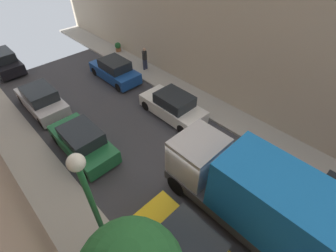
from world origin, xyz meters
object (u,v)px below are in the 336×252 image
at_px(parked_car_left_4, 4,62).
at_px(parked_car_right_3, 173,106).
at_px(potted_plant_3, 118,47).
at_px(parked_car_left_2, 83,142).
at_px(delivery_truck, 252,195).
at_px(parked_car_left_1, 187,247).
at_px(parked_car_right_4, 115,71).
at_px(lamp_post, 91,200).
at_px(parked_car_left_3, 42,100).
at_px(pedestrian, 145,58).

distance_m(parked_car_left_4, parked_car_right_3, 14.30).
bearing_deg(potted_plant_3, parked_car_left_2, -133.86).
bearing_deg(parked_car_left_4, delivery_truck, -82.30).
xyz_separation_m(parked_car_left_4, potted_plant_3, (8.21, -3.59, -0.17)).
bearing_deg(parked_car_left_2, parked_car_left_4, 90.00).
height_order(parked_car_left_2, delivery_truck, delivery_truck).
height_order(parked_car_left_1, parked_car_left_4, same).
distance_m(parked_car_left_1, parked_car_right_3, 8.11).
relative_size(parked_car_right_4, lamp_post, 0.80).
height_order(parked_car_left_2, parked_car_right_3, same).
height_order(parked_car_left_3, parked_car_left_4, same).
relative_size(parked_car_left_2, parked_car_right_4, 1.00).
bearing_deg(parked_car_left_3, parked_car_left_4, 90.00).
xyz_separation_m(pedestrian, potted_plant_3, (0.38, 4.16, -0.52)).
xyz_separation_m(delivery_truck, potted_plant_3, (5.51, 16.37, -1.24)).
xyz_separation_m(parked_car_right_4, potted_plant_3, (2.81, 3.61, -0.17)).
bearing_deg(parked_car_left_1, potted_plant_3, 62.38).
bearing_deg(parked_car_right_3, parked_car_left_3, 131.36).
bearing_deg(pedestrian, parked_car_left_4, 135.31).
distance_m(parked_car_left_2, parked_car_left_4, 12.13).
height_order(parked_car_right_4, pedestrian, pedestrian).
bearing_deg(parked_car_left_4, pedestrian, -44.69).
bearing_deg(parked_car_left_2, delivery_truck, -70.97).
bearing_deg(parked_car_left_1, delivery_truck, -14.12).
bearing_deg(parked_car_right_4, parked_car_right_3, -90.00).
height_order(parked_car_left_1, pedestrian, pedestrian).
distance_m(delivery_truck, lamp_post, 5.62).
bearing_deg(parked_car_right_3, parked_car_right_4, 90.00).
bearing_deg(lamp_post, parked_car_right_3, 29.20).
bearing_deg(lamp_post, parked_car_left_1, -45.99).
bearing_deg(potted_plant_3, parked_car_left_4, 156.39).
distance_m(parked_car_right_4, pedestrian, 2.52).
relative_size(parked_car_left_4, potted_plant_3, 5.41).
distance_m(parked_car_right_4, delivery_truck, 13.09).
xyz_separation_m(parked_car_left_2, parked_car_left_3, (0.00, 5.03, 0.00)).
height_order(parked_car_right_3, delivery_truck, delivery_truck).
xyz_separation_m(parked_car_left_3, potted_plant_3, (8.21, 3.51, -0.17)).
bearing_deg(potted_plant_3, lamp_post, -126.38).
bearing_deg(parked_car_left_4, parked_car_right_3, -67.81).
height_order(parked_car_left_4, pedestrian, pedestrian).
bearing_deg(parked_car_left_2, parked_car_left_1, -90.00).
relative_size(parked_car_left_1, parked_car_right_3, 1.00).
bearing_deg(parked_car_right_3, delivery_truck, -111.87).
relative_size(parked_car_left_1, parked_car_left_3, 1.00).
height_order(parked_car_left_1, potted_plant_3, parked_car_left_1).
height_order(parked_car_left_1, parked_car_right_3, same).
distance_m(parked_car_left_2, lamp_post, 6.24).
height_order(parked_car_left_2, pedestrian, pedestrian).
bearing_deg(parked_car_left_1, parked_car_right_3, 48.24).
distance_m(parked_car_left_3, pedestrian, 7.86).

